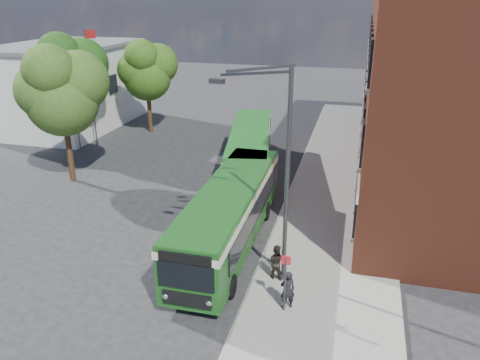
# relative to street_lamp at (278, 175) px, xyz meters

# --- Properties ---
(ground) EXTENTS (120.00, 120.00, 0.00)m
(ground) POSITION_rel_street_lamp_xyz_m (-4.84, 2.00, -4.79)
(ground) COLOR #252527
(ground) RESTS_ON ground
(pavement) EXTENTS (6.00, 48.00, 0.15)m
(pavement) POSITION_rel_street_lamp_xyz_m (2.16, 10.00, -4.72)
(pavement) COLOR gray
(pavement) RESTS_ON ground
(kerb_line) EXTENTS (0.12, 48.00, 0.01)m
(kerb_line) POSITION_rel_street_lamp_xyz_m (-0.89, 10.00, -4.79)
(kerb_line) COLOR beige
(kerb_line) RESTS_ON ground
(brick_office) EXTENTS (12.10, 26.00, 14.20)m
(brick_office) POSITION_rel_street_lamp_xyz_m (9.16, 14.00, 2.18)
(brick_office) COLOR maroon
(brick_office) RESTS_ON ground
(white_building) EXTENTS (9.40, 13.40, 7.30)m
(white_building) POSITION_rel_street_lamp_xyz_m (-22.84, 20.00, -1.13)
(white_building) COLOR silver
(white_building) RESTS_ON ground
(flagpole) EXTENTS (0.95, 0.10, 9.00)m
(flagpole) POSITION_rel_street_lamp_xyz_m (-17.29, 15.00, 0.15)
(flagpole) COLOR #36383B
(flagpole) RESTS_ON ground
(street_lamp) EXTENTS (2.96, 2.38, 9.00)m
(street_lamp) POSITION_rel_street_lamp_xyz_m (0.00, 0.00, 0.00)
(street_lamp) COLOR #36383B
(street_lamp) RESTS_ON ground
(bus_stop_sign) EXTENTS (0.35, 0.08, 2.52)m
(bus_stop_sign) POSITION_rel_street_lamp_xyz_m (0.76, -2.20, -3.28)
(bus_stop_sign) COLOR #36383B
(bus_stop_sign) RESTS_ON ground
(bus_front) EXTENTS (2.70, 12.03, 3.02)m
(bus_front) POSITION_rel_street_lamp_xyz_m (-2.68, 2.36, -2.96)
(bus_front) COLOR #1B501A
(bus_front) RESTS_ON ground
(bus_rear) EXTENTS (4.68, 12.13, 3.02)m
(bus_rear) POSITION_rel_street_lamp_xyz_m (-4.02, 12.16, -2.96)
(bus_rear) COLOR #1C631D
(bus_rear) RESTS_ON ground
(pedestrian_a) EXTENTS (0.69, 0.59, 1.59)m
(pedestrian_a) POSITION_rel_street_lamp_xyz_m (0.85, -2.00, -3.85)
(pedestrian_a) COLOR black
(pedestrian_a) RESTS_ON pavement
(pedestrian_b) EXTENTS (0.82, 0.67, 1.55)m
(pedestrian_b) POSITION_rel_street_lamp_xyz_m (0.05, -0.12, -3.87)
(pedestrian_b) COLOR black
(pedestrian_b) RESTS_ON pavement
(tree_left) EXTENTS (5.20, 4.94, 8.78)m
(tree_left) POSITION_rel_street_lamp_xyz_m (-14.84, 7.81, 1.17)
(tree_left) COLOR #321F12
(tree_left) RESTS_ON ground
(tree_mid) EXTENTS (5.27, 5.01, 8.90)m
(tree_mid) POSITION_rel_street_lamp_xyz_m (-18.43, 14.04, 1.25)
(tree_mid) COLOR #321F12
(tree_mid) RESTS_ON ground
(tree_right) EXTENTS (4.74, 4.51, 8.01)m
(tree_right) POSITION_rel_street_lamp_xyz_m (-14.78, 19.69, 0.64)
(tree_right) COLOR #321F12
(tree_right) RESTS_ON ground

